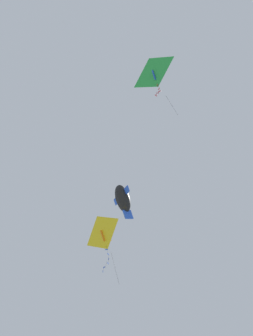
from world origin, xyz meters
TOP-DOWN VIEW (x-y plane):
  - kite_delta_mid_left at (-2.91, 4.05)m, footprint 1.36×2.64m
  - kite_delta_near_right at (-3.39, -2.86)m, footprint 1.91×2.67m
  - kite_fish_near_left at (-1.40, 4.12)m, footprint 1.65×1.87m

SIDE VIEW (x-z plane):
  - kite_delta_mid_left at x=-2.91m, z-range 19.50..24.04m
  - kite_fish_near_left at x=-1.40m, z-range 23.83..26.62m
  - kite_delta_near_right at x=-3.39m, z-range 27.66..32.90m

